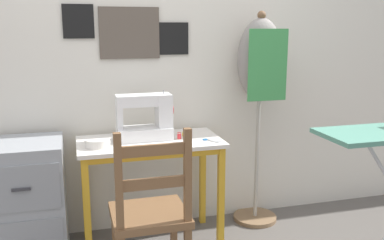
{
  "coord_description": "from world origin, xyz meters",
  "views": [
    {
      "loc": [
        -0.45,
        -2.38,
        1.42
      ],
      "look_at": [
        0.27,
        0.22,
        0.83
      ],
      "focal_mm": 40.0,
      "sensor_mm": 36.0,
      "label": 1
    }
  ],
  "objects_px": {
    "filing_cabinet": "(27,201)",
    "dress_form": "(260,71)",
    "scissors": "(209,140)",
    "fabric_bowl": "(98,143)",
    "sewing_machine": "(147,118)",
    "wooden_chair": "(150,216)",
    "thread_spool_mid_table": "(184,134)",
    "thread_spool_near_machine": "(179,136)"
  },
  "relations": [
    {
      "from": "thread_spool_near_machine",
      "to": "filing_cabinet",
      "type": "height_order",
      "value": "thread_spool_near_machine"
    },
    {
      "from": "fabric_bowl",
      "to": "wooden_chair",
      "type": "height_order",
      "value": "wooden_chair"
    },
    {
      "from": "fabric_bowl",
      "to": "thread_spool_mid_table",
      "type": "bearing_deg",
      "value": 10.42
    },
    {
      "from": "sewing_machine",
      "to": "thread_spool_near_machine",
      "type": "xyz_separation_m",
      "value": [
        0.19,
        -0.06,
        -0.12
      ]
    },
    {
      "from": "filing_cabinet",
      "to": "thread_spool_mid_table",
      "type": "bearing_deg",
      "value": 0.77
    },
    {
      "from": "sewing_machine",
      "to": "filing_cabinet",
      "type": "xyz_separation_m",
      "value": [
        -0.75,
        -0.01,
        -0.48
      ]
    },
    {
      "from": "thread_spool_mid_table",
      "to": "filing_cabinet",
      "type": "xyz_separation_m",
      "value": [
        -1.0,
        -0.01,
        -0.35
      ]
    },
    {
      "from": "fabric_bowl",
      "to": "filing_cabinet",
      "type": "height_order",
      "value": "fabric_bowl"
    },
    {
      "from": "thread_spool_near_machine",
      "to": "thread_spool_mid_table",
      "type": "distance_m",
      "value": 0.08
    },
    {
      "from": "wooden_chair",
      "to": "filing_cabinet",
      "type": "xyz_separation_m",
      "value": [
        -0.66,
        0.56,
        -0.07
      ]
    },
    {
      "from": "scissors",
      "to": "dress_form",
      "type": "xyz_separation_m",
      "value": [
        0.45,
        0.25,
        0.4
      ]
    },
    {
      "from": "sewing_machine",
      "to": "wooden_chair",
      "type": "distance_m",
      "value": 0.7
    },
    {
      "from": "sewing_machine",
      "to": "dress_form",
      "type": "relative_size",
      "value": 0.24
    },
    {
      "from": "fabric_bowl",
      "to": "thread_spool_near_machine",
      "type": "xyz_separation_m",
      "value": [
        0.52,
        0.04,
        -0.0
      ]
    },
    {
      "from": "filing_cabinet",
      "to": "dress_form",
      "type": "height_order",
      "value": "dress_form"
    },
    {
      "from": "thread_spool_mid_table",
      "to": "wooden_chair",
      "type": "xyz_separation_m",
      "value": [
        -0.33,
        -0.57,
        -0.28
      ]
    },
    {
      "from": "scissors",
      "to": "dress_form",
      "type": "distance_m",
      "value": 0.65
    },
    {
      "from": "thread_spool_near_machine",
      "to": "filing_cabinet",
      "type": "relative_size",
      "value": 0.06
    },
    {
      "from": "sewing_machine",
      "to": "thread_spool_near_machine",
      "type": "relative_size",
      "value": 8.14
    },
    {
      "from": "fabric_bowl",
      "to": "filing_cabinet",
      "type": "xyz_separation_m",
      "value": [
        -0.43,
        0.09,
        -0.36
      ]
    },
    {
      "from": "scissors",
      "to": "thread_spool_near_machine",
      "type": "height_order",
      "value": "thread_spool_near_machine"
    },
    {
      "from": "dress_form",
      "to": "thread_spool_near_machine",
      "type": "bearing_deg",
      "value": -165.18
    },
    {
      "from": "scissors",
      "to": "dress_form",
      "type": "bearing_deg",
      "value": 28.83
    },
    {
      "from": "wooden_chair",
      "to": "dress_form",
      "type": "xyz_separation_m",
      "value": [
        0.91,
        0.68,
        0.67
      ]
    },
    {
      "from": "sewing_machine",
      "to": "filing_cabinet",
      "type": "relative_size",
      "value": 0.48
    },
    {
      "from": "fabric_bowl",
      "to": "thread_spool_near_machine",
      "type": "bearing_deg",
      "value": 4.6
    },
    {
      "from": "thread_spool_near_machine",
      "to": "thread_spool_mid_table",
      "type": "xyz_separation_m",
      "value": [
        0.05,
        0.06,
        -0.01
      ]
    },
    {
      "from": "thread_spool_near_machine",
      "to": "wooden_chair",
      "type": "height_order",
      "value": "wooden_chair"
    },
    {
      "from": "sewing_machine",
      "to": "fabric_bowl",
      "type": "distance_m",
      "value": 0.36
    },
    {
      "from": "fabric_bowl",
      "to": "thread_spool_mid_table",
      "type": "relative_size",
      "value": 4.86
    },
    {
      "from": "thread_spool_near_machine",
      "to": "fabric_bowl",
      "type": "bearing_deg",
      "value": -175.4
    },
    {
      "from": "sewing_machine",
      "to": "scissors",
      "type": "xyz_separation_m",
      "value": [
        0.37,
        -0.14,
        -0.14
      ]
    },
    {
      "from": "sewing_machine",
      "to": "fabric_bowl",
      "type": "xyz_separation_m",
      "value": [
        -0.32,
        -0.1,
        -0.11
      ]
    },
    {
      "from": "sewing_machine",
      "to": "fabric_bowl",
      "type": "bearing_deg",
      "value": -162.89
    },
    {
      "from": "fabric_bowl",
      "to": "scissors",
      "type": "height_order",
      "value": "fabric_bowl"
    },
    {
      "from": "wooden_chair",
      "to": "thread_spool_mid_table",
      "type": "bearing_deg",
      "value": 59.74
    },
    {
      "from": "scissors",
      "to": "thread_spool_near_machine",
      "type": "distance_m",
      "value": 0.19
    },
    {
      "from": "thread_spool_near_machine",
      "to": "filing_cabinet",
      "type": "distance_m",
      "value": 1.02
    },
    {
      "from": "sewing_machine",
      "to": "fabric_bowl",
      "type": "height_order",
      "value": "sewing_machine"
    },
    {
      "from": "fabric_bowl",
      "to": "scissors",
      "type": "relative_size",
      "value": 1.31
    },
    {
      "from": "scissors",
      "to": "fabric_bowl",
      "type": "bearing_deg",
      "value": 176.55
    },
    {
      "from": "sewing_machine",
      "to": "thread_spool_mid_table",
      "type": "distance_m",
      "value": 0.27
    }
  ]
}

